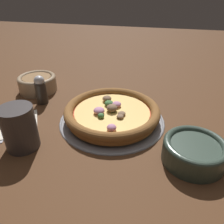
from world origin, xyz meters
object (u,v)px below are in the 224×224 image
Objects in this scene: fork at (10,125)px; pepper_shaker at (41,90)px; bowl_far at (37,83)px; pizza at (112,112)px; bowl_near at (194,151)px; napkin at (11,125)px; drinking_cup at (19,128)px; pizza_tray at (112,119)px.

fork is 0.16m from pepper_shaker.
pepper_shaker reaches higher than bowl_far.
pizza reaches higher than fork.
pepper_shaker is (0.25, -0.05, 0.02)m from pizza.
bowl_far reaches higher than bowl_near.
napkin is 1.94× the size of pepper_shaker.
pepper_shaker is at bearing 126.90° from bowl_far.
pizza is at bearing 168.11° from pepper_shaker.
bowl_near is 0.40m from drinking_cup.
napkin is (0.27, 0.09, 0.00)m from pizza_tray.
bowl_near is at bearing 73.79° from fork.
napkin is at bearing 18.73° from pizza_tray.
drinking_cup is at bearing 112.97° from bowl_far.
bowl_far is at bearing -67.03° from drinking_cup.
bowl_near reaches higher than fork.
bowl_far is 0.77× the size of fork.
pepper_shaker is (-0.02, -0.14, 0.04)m from napkin.
drinking_cup reaches higher than napkin.
pepper_shaker is (-0.06, 0.08, 0.02)m from bowl_far.
bowl_far is (0.53, -0.25, 0.00)m from bowl_near.
bowl_near is 0.74× the size of napkin.
bowl_far is 0.10m from pepper_shaker.
pizza_tray is 2.81× the size of drinking_cup.
bowl_far is at bearing -23.39° from pizza_tray.
bowl_near is 1.44× the size of pepper_shaker.
napkin is (-0.04, 0.23, -0.03)m from bowl_far.
drinking_cup is 0.58× the size of napkin.
pepper_shaker reaches higher than pizza_tray.
pepper_shaker is at bearing -11.89° from pizza.
pizza is at bearing -29.18° from bowl_near.
fork is (0.09, -0.07, -0.05)m from drinking_cup.
bowl_far is at bearing 176.09° from fork.
bowl_far is at bearing -79.59° from napkin.
drinking_cup is at bearing 106.62° from pepper_shaker.
pizza_tray is 0.34m from bowl_far.
napkin is 0.01m from fork.
drinking_cup is 0.12m from napkin.
pizza_tray and napkin have the same top height.
bowl_far is at bearing -25.83° from bowl_near.
napkin is (0.49, -0.03, -0.02)m from bowl_near.
pizza_tray reaches higher than fork.
fork is at bearing 80.58° from pepper_shaker.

